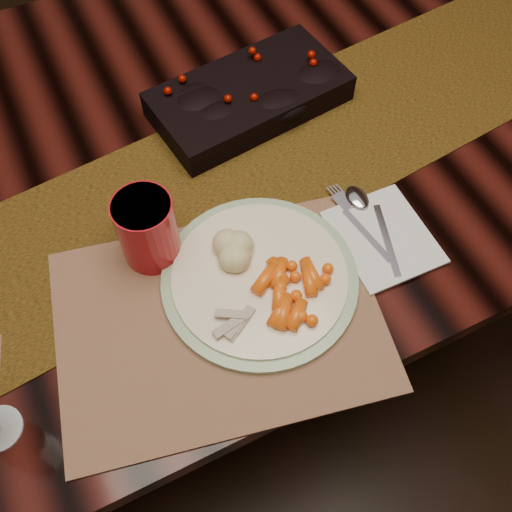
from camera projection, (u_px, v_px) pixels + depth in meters
name	position (u px, v px, depth m)	size (l,w,h in m)	color
floor	(219.00, 320.00, 1.63)	(5.00, 5.00, 0.00)	black
dining_table	(209.00, 251.00, 1.31)	(1.80, 1.00, 0.75)	black
table_runner	(246.00, 170.00, 0.95)	(1.50, 0.31, 0.00)	#4E2C06
centerpiece	(249.00, 93.00, 1.00)	(0.34, 0.17, 0.07)	black
placemat_main	(219.00, 319.00, 0.81)	(0.46, 0.33, 0.00)	brown
dinner_plate	(260.00, 278.00, 0.83)	(0.29, 0.29, 0.02)	#FFF0C9
baby_carrots	(298.00, 289.00, 0.80)	(0.12, 0.10, 0.02)	#FF5F0E
mashed_potatoes	(229.00, 251.00, 0.83)	(0.07, 0.07, 0.04)	#E9D88B
turkey_shreds	(236.00, 322.00, 0.78)	(0.06, 0.05, 0.01)	#A89790
napkin	(383.00, 237.00, 0.88)	(0.14, 0.16, 0.01)	white
fork	(361.00, 226.00, 0.88)	(0.02, 0.14, 0.00)	#B8B5D8
spoon	(377.00, 226.00, 0.88)	(0.03, 0.16, 0.00)	silver
red_cup	(148.00, 230.00, 0.82)	(0.09, 0.09, 0.12)	#B4111A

